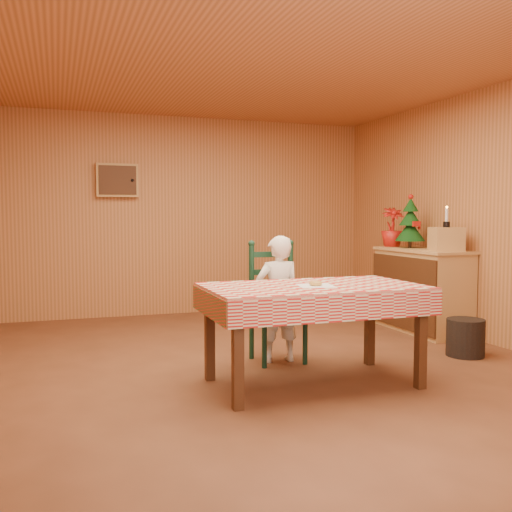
# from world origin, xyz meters

# --- Properties ---
(ground) EXTENTS (6.00, 6.00, 0.00)m
(ground) POSITION_xyz_m (0.00, 0.00, 0.00)
(ground) COLOR brown
(ground) RESTS_ON ground
(cabin_walls) EXTENTS (5.10, 6.05, 2.65)m
(cabin_walls) POSITION_xyz_m (-0.00, 0.53, 1.83)
(cabin_walls) COLOR #BE7944
(cabin_walls) RESTS_ON ground
(dining_table) EXTENTS (1.66, 0.96, 0.77)m
(dining_table) POSITION_xyz_m (0.21, -0.53, 0.69)
(dining_table) COLOR #4A2713
(dining_table) RESTS_ON ground
(ladder_chair) EXTENTS (0.44, 0.40, 1.08)m
(ladder_chair) POSITION_xyz_m (0.21, 0.25, 0.50)
(ladder_chair) COLOR black
(ladder_chair) RESTS_ON ground
(seated_child) EXTENTS (0.41, 0.27, 1.12)m
(seated_child) POSITION_xyz_m (0.21, 0.20, 0.56)
(seated_child) COLOR white
(seated_child) RESTS_ON ground
(napkin) EXTENTS (0.30, 0.30, 0.00)m
(napkin) POSITION_xyz_m (0.21, -0.58, 0.77)
(napkin) COLOR white
(napkin) RESTS_ON dining_table
(donut) EXTENTS (0.11, 0.11, 0.03)m
(donut) POSITION_xyz_m (0.21, -0.58, 0.79)
(donut) COLOR gold
(donut) RESTS_ON napkin
(shelf_unit) EXTENTS (0.54, 1.24, 0.93)m
(shelf_unit) POSITION_xyz_m (2.23, 0.92, 0.47)
(shelf_unit) COLOR tan
(shelf_unit) RESTS_ON ground
(crate) EXTENTS (0.37, 0.37, 0.25)m
(crate) POSITION_xyz_m (2.24, 0.52, 1.06)
(crate) COLOR tan
(crate) RESTS_ON shelf_unit
(christmas_tree) EXTENTS (0.34, 0.34, 0.62)m
(christmas_tree) POSITION_xyz_m (2.24, 1.17, 1.21)
(christmas_tree) COLOR #4A2713
(christmas_tree) RESTS_ON shelf_unit
(flower_arrangement) EXTENTS (0.31, 0.31, 0.47)m
(flower_arrangement) POSITION_xyz_m (2.19, 1.47, 1.17)
(flower_arrangement) COLOR #B51810
(flower_arrangement) RESTS_ON shelf_unit
(candle_set) EXTENTS (0.07, 0.07, 0.22)m
(candle_set) POSITION_xyz_m (2.24, 0.52, 1.24)
(candle_set) COLOR black
(candle_set) RESTS_ON crate
(storage_bin) EXTENTS (0.39, 0.39, 0.35)m
(storage_bin) POSITION_xyz_m (1.92, -0.19, 0.17)
(storage_bin) COLOR black
(storage_bin) RESTS_ON ground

